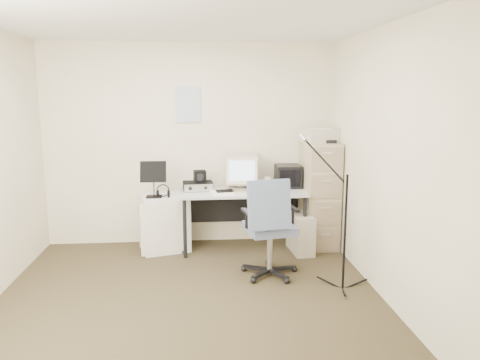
{
  "coord_description": "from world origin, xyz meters",
  "views": [
    {
      "loc": [
        0.11,
        -4.06,
        1.9
      ],
      "look_at": [
        0.55,
        0.95,
        0.95
      ],
      "focal_mm": 35.0,
      "sensor_mm": 36.0,
      "label": 1
    }
  ],
  "objects": [
    {
      "name": "pc_tower",
      "position": [
        1.31,
        1.26,
        0.23
      ],
      "size": [
        0.26,
        0.52,
        0.47
      ],
      "primitive_type": "cube",
      "rotation": [
        0.0,
        0.0,
        0.08
      ],
      "color": "#BEB19D",
      "rests_on": "floor"
    },
    {
      "name": "filing_cabinet",
      "position": [
        1.58,
        1.48,
        0.65
      ],
      "size": [
        0.4,
        0.6,
        1.3
      ],
      "primitive_type": "cube",
      "color": "tan",
      "rests_on": "floor"
    },
    {
      "name": "wall_right",
      "position": [
        1.8,
        0.0,
        1.25
      ],
      "size": [
        0.02,
        3.6,
        2.5
      ],
      "primitive_type": "cube",
      "color": "beige",
      "rests_on": "ground"
    },
    {
      "name": "wall_front",
      "position": [
        0.0,
        -1.8,
        1.25
      ],
      "size": [
        3.6,
        0.02,
        2.5
      ],
      "primitive_type": "cube",
      "color": "beige",
      "rests_on": "ground"
    },
    {
      "name": "radio_receiver",
      "position": [
        0.09,
        1.5,
        0.78
      ],
      "size": [
        0.37,
        0.28,
        0.1
      ],
      "primitive_type": "cube",
      "rotation": [
        0.0,
        0.0,
        0.09
      ],
      "color": "black",
      "rests_on": "desk"
    },
    {
      "name": "ceiling",
      "position": [
        0.0,
        0.0,
        2.5
      ],
      "size": [
        3.6,
        3.6,
        0.01
      ],
      "primitive_type": "cube",
      "color": "white",
      "rests_on": "ground"
    },
    {
      "name": "crt_tv",
      "position": [
        1.21,
        1.6,
        0.87
      ],
      "size": [
        0.31,
        0.32,
        0.28
      ],
      "primitive_type": "cube",
      "rotation": [
        0.0,
        0.0,
        -0.01
      ],
      "color": "black",
      "rests_on": "desk"
    },
    {
      "name": "floor",
      "position": [
        0.0,
        0.0,
        -0.01
      ],
      "size": [
        3.6,
        3.6,
        0.01
      ],
      "primitive_type": "cube",
      "color": "#382E18",
      "rests_on": "ground"
    },
    {
      "name": "radio_speaker",
      "position": [
        0.11,
        1.5,
        0.9
      ],
      "size": [
        0.16,
        0.15,
        0.14
      ],
      "primitive_type": "cube",
      "rotation": [
        0.0,
        0.0,
        0.16
      ],
      "color": "black",
      "rests_on": "radio_receiver"
    },
    {
      "name": "desk_speaker",
      "position": [
        0.94,
        1.51,
        0.8
      ],
      "size": [
        0.1,
        0.1,
        0.14
      ],
      "primitive_type": "cube",
      "rotation": [
        0.0,
        0.0,
        -0.36
      ],
      "color": "beige",
      "rests_on": "desk"
    },
    {
      "name": "side_cart",
      "position": [
        -0.33,
        1.47,
        0.34
      ],
      "size": [
        0.65,
        0.57,
        0.68
      ],
      "primitive_type": "cube",
      "rotation": [
        0.0,
        0.0,
        0.28
      ],
      "color": "silver",
      "rests_on": "floor"
    },
    {
      "name": "wall_back",
      "position": [
        0.0,
        1.8,
        1.25
      ],
      "size": [
        3.6,
        0.02,
        2.5
      ],
      "primitive_type": "cube",
      "color": "beige",
      "rests_on": "ground"
    },
    {
      "name": "mouse",
      "position": [
        0.89,
        1.25,
        0.75
      ],
      "size": [
        0.08,
        0.11,
        0.03
      ],
      "primitive_type": "cube",
      "rotation": [
        0.0,
        0.0,
        -0.15
      ],
      "color": "black",
      "rests_on": "desk"
    },
    {
      "name": "music_stand",
      "position": [
        -0.43,
        1.36,
        0.9
      ],
      "size": [
        0.31,
        0.18,
        0.44
      ],
      "primitive_type": "cube",
      "rotation": [
        0.0,
        0.0,
        0.07
      ],
      "color": "black",
      "rests_on": "side_cart"
    },
    {
      "name": "crt_monitor",
      "position": [
        0.62,
        1.52,
        0.94
      ],
      "size": [
        0.39,
        0.41,
        0.42
      ],
      "primitive_type": "cube",
      "rotation": [
        0.0,
        0.0,
        -0.04
      ],
      "color": "#BEB19D",
      "rests_on": "desk"
    },
    {
      "name": "printer",
      "position": [
        1.58,
        1.48,
        1.38
      ],
      "size": [
        0.47,
        0.37,
        0.16
      ],
      "primitive_type": "cube",
      "rotation": [
        0.0,
        0.0,
        0.23
      ],
      "color": "#BEB19D",
      "rests_on": "filing_cabinet"
    },
    {
      "name": "wall_calendar",
      "position": [
        -0.02,
        1.79,
        1.75
      ],
      "size": [
        0.3,
        0.02,
        0.44
      ],
      "primitive_type": "cube",
      "color": "white",
      "rests_on": "wall_back"
    },
    {
      "name": "headphones",
      "position": [
        -0.32,
        1.34,
        0.74
      ],
      "size": [
        0.2,
        0.2,
        0.03
      ],
      "primitive_type": "torus",
      "rotation": [
        0.0,
        0.0,
        -0.23
      ],
      "color": "black",
      "rests_on": "side_cart"
    },
    {
      "name": "papers",
      "position": [
        0.36,
        1.3,
        0.74
      ],
      "size": [
        0.28,
        0.36,
        0.02
      ],
      "primitive_type": "cube",
      "rotation": [
        0.0,
        0.0,
        0.13
      ],
      "color": "white",
      "rests_on": "desk"
    },
    {
      "name": "mic_stand",
      "position": [
        1.49,
        0.15,
        0.74
      ],
      "size": [
        0.03,
        0.03,
        1.49
      ],
      "primitive_type": "cylinder",
      "rotation": [
        0.0,
        0.0,
        2.02
      ],
      "color": "black",
      "rests_on": "floor"
    },
    {
      "name": "office_chair",
      "position": [
        0.83,
        0.55,
        0.53
      ],
      "size": [
        0.72,
        0.72,
        1.06
      ],
      "primitive_type": "cube",
      "rotation": [
        0.0,
        0.0,
        0.2
      ],
      "color": "slate",
      "rests_on": "floor"
    },
    {
      "name": "keyboard",
      "position": [
        0.59,
        1.28,
        0.74
      ],
      "size": [
        0.44,
        0.2,
        0.02
      ],
      "primitive_type": "cube",
      "rotation": [
        0.0,
        0.0,
        -0.11
      ],
      "color": "#BEB19D",
      "rests_on": "desk"
    },
    {
      "name": "desk",
      "position": [
        0.63,
        1.45,
        0.36
      ],
      "size": [
        1.5,
        0.7,
        0.73
      ],
      "primitive_type": "cube",
      "color": "#9E9C91",
      "rests_on": "floor"
    }
  ]
}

